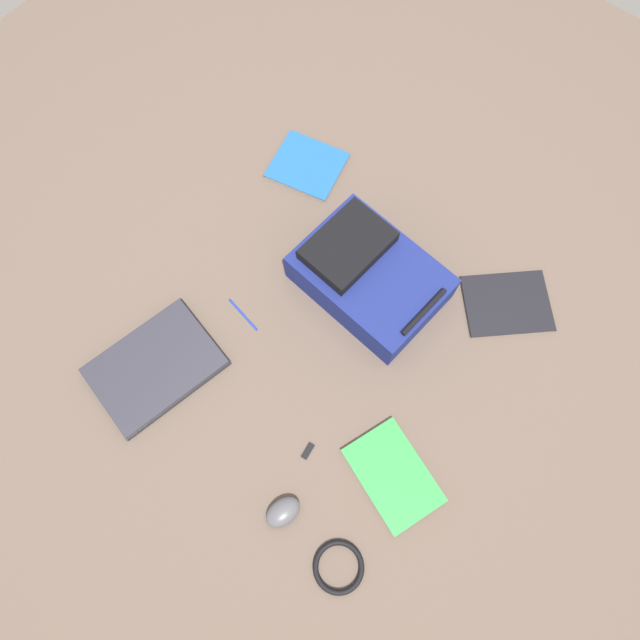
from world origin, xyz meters
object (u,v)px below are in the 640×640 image
laptop (155,367)px  book_red (507,304)px  book_manual (393,475)px  pen_black (243,314)px  backpack (368,275)px  cable_coil (339,567)px  book_comic (307,165)px  usb_stick (308,451)px  computer_mouse (283,512)px

laptop → book_red: laptop is taller
book_manual → pen_black: bearing=-98.2°
backpack → cable_coil: size_ratio=3.29×
book_comic → cable_coil: cable_coil is taller
laptop → cable_coil: 0.75m
cable_coil → usb_stick: 0.31m
laptop → book_comic: laptop is taller
computer_mouse → cable_coil: computer_mouse is taller
backpack → book_manual: size_ratio=1.44×
backpack → book_red: (-0.22, 0.38, -0.06)m
book_red → computer_mouse: computer_mouse is taller
pen_black → book_red: bearing=131.5°
book_manual → cable_coil: bearing=5.8°
laptop → book_comic: size_ratio=1.50×
book_comic → book_red: same height
backpack → computer_mouse: 0.72m
book_red → cable_coil: 0.90m
book_comic → book_manual: size_ratio=0.87×
backpack → pen_black: 0.40m
book_comic → backpack: bearing=62.6°
book_red → usb_stick: book_red is taller
backpack → computer_mouse: size_ratio=4.47×
usb_stick → pen_black: bearing=-114.6°
laptop → book_comic: 0.83m
backpack → usb_stick: backpack is taller
laptop → book_red: bearing=140.0°
pen_black → backpack: bearing=144.3°
book_red → pen_black: (0.54, -0.60, -0.00)m
book_comic → pen_black: bearing=19.4°
laptop → book_manual: bearing=105.1°
book_red → book_manual: bearing=3.0°
pen_black → cable_coil: bearing=61.1°
backpack → cable_coil: (0.69, 0.44, -0.06)m
laptop → computer_mouse: (0.07, 0.55, 0.00)m
laptop → computer_mouse: bearing=82.8°
backpack → pen_black: (0.32, -0.23, -0.07)m
computer_mouse → cable_coil: 0.20m
book_comic → computer_mouse: (0.89, 0.65, 0.01)m
backpack → book_red: bearing=120.0°
laptop → usb_stick: size_ratio=8.57×
book_comic → computer_mouse: computer_mouse is taller
laptop → book_red: 1.07m
backpack → laptop: 0.68m
book_red → computer_mouse: bearing=-8.9°
backpack → usb_stick: size_ratio=9.48×
book_red → book_manual: (0.63, 0.03, 0.00)m
backpack → laptop: (0.60, -0.31, -0.05)m
book_red → book_manual: 0.63m
book_comic → usb_stick: book_comic is taller
backpack → book_comic: size_ratio=1.65×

